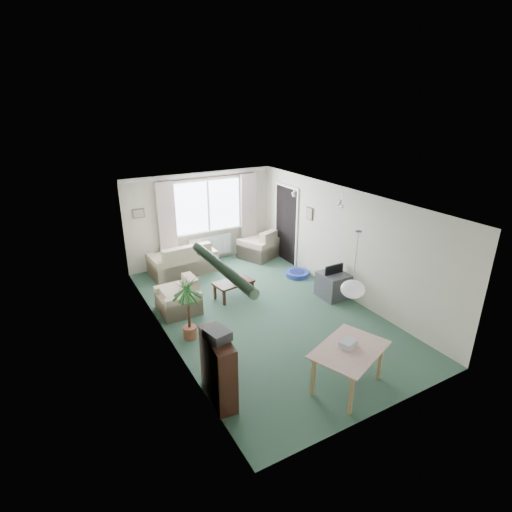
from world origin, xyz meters
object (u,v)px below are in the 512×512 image
armchair_corner (259,243)px  houseplant (188,308)px  coffee_table (234,289)px  bookshelf (218,369)px  tv_cube (333,285)px  pet_bed (297,274)px  sofa (182,258)px  dining_table (348,368)px  armchair_left (178,295)px

armchair_corner → houseplant: houseplant is taller
coffee_table → bookshelf: bearing=-120.2°
armchair_corner → coffee_table: armchair_corner is taller
tv_cube → pet_bed: size_ratio=1.06×
sofa → armchair_corner: size_ratio=1.78×
sofa → coffee_table: (0.52, -1.84, -0.21)m
houseplant → tv_cube: houseplant is taller
coffee_table → tv_cube: size_ratio=1.39×
sofa → tv_cube: size_ratio=2.60×
armchair_corner → tv_cube: 2.89m
armchair_corner → bookshelf: size_ratio=0.87×
coffee_table → dining_table: dining_table is taller
armchair_left → dining_table: (1.46, -3.50, -0.03)m
armchair_corner → armchair_left: armchair_corner is taller
dining_table → tv_cube: bearing=54.7°
armchair_corner → bookshelf: 5.65m
sofa → armchair_corner: bearing=175.9°
dining_table → tv_cube: 3.00m
sofa → pet_bed: bearing=142.8°
dining_table → bookshelf: bearing=158.0°
houseplant → dining_table: 2.95m
houseplant → dining_table: (1.61, -2.45, -0.29)m
tv_cube → pet_bed: bearing=91.9°
pet_bed → bookshelf: bearing=-139.1°
bookshelf → pet_bed: bookshelf is taller
armchair_corner → tv_cube: bearing=72.0°
bookshelf → dining_table: bearing=-17.4°
sofa → pet_bed: 2.90m
armchair_left → sofa: bearing=157.1°
sofa → houseplant: bearing=69.2°
bookshelf → pet_bed: (3.49, 3.02, -0.46)m
armchair_corner → dining_table: bearing=51.4°
sofa → houseplant: (-0.90, -2.90, 0.22)m
sofa → armchair_left: bearing=64.4°
dining_table → houseplant: bearing=123.4°
coffee_table → bookshelf: 3.23m
sofa → pet_bed: sofa is taller
bookshelf → tv_cube: bookshelf is taller
bookshelf → houseplant: 1.73m
armchair_corner → pet_bed: (0.20, -1.58, -0.34)m
armchair_corner → bookshelf: bearing=31.4°
dining_table → tv_cube: (1.74, 2.45, -0.05)m
sofa → pet_bed: (2.40, -1.60, -0.34)m
armchair_left → coffee_table: bearing=89.4°
houseplant → armchair_left: bearing=81.9°
dining_table → pet_bed: bearing=65.8°
armchair_left → bookshelf: bookshelf is taller
armchair_left → tv_cube: (3.20, -1.05, -0.08)m
armchair_corner → dining_table: (-1.48, -5.33, -0.07)m
sofa → armchair_left: 2.00m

